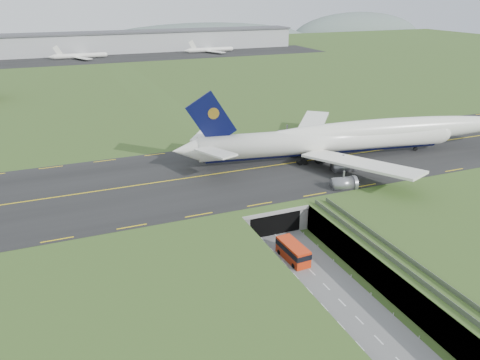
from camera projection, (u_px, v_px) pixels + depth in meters
name	position (u px, v px, depth m)	size (l,w,h in m)	color
ground	(292.00, 253.00, 95.63)	(900.00, 900.00, 0.00)	#384F1F
airfield_deck	(293.00, 240.00, 94.50)	(800.00, 800.00, 6.00)	gray
trench_road	(311.00, 271.00, 89.16)	(12.00, 75.00, 0.20)	slate
taxiway	(233.00, 172.00, 121.66)	(800.00, 44.00, 0.18)	black
tunnel_portal	(259.00, 206.00, 108.72)	(17.00, 22.30, 6.00)	gray
guideway	(402.00, 267.00, 81.07)	(3.00, 53.00, 7.05)	#A8A8A3
jumbo_jet	(350.00, 137.00, 130.68)	(101.76, 63.59, 21.29)	white
shuttle_tram	(293.00, 252.00, 92.47)	(3.65, 8.73, 3.48)	red
cargo_terminal	(103.00, 43.00, 347.28)	(320.00, 67.00, 15.60)	#B2B2B2
distant_hills	(152.00, 46.00, 488.65)	(700.00, 91.00, 60.00)	#54655F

